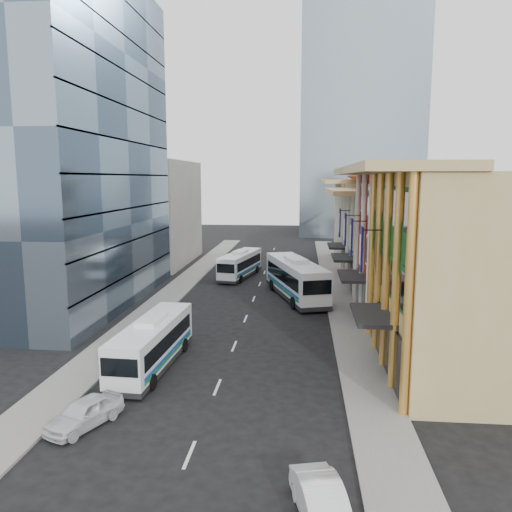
# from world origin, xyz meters

# --- Properties ---
(ground) EXTENTS (200.00, 200.00, 0.00)m
(ground) POSITION_xyz_m (0.00, 0.00, 0.00)
(ground) COLOR black
(ground) RESTS_ON ground
(sidewalk_right) EXTENTS (3.00, 90.00, 0.15)m
(sidewalk_right) POSITION_xyz_m (8.50, 22.00, 0.07)
(sidewalk_right) COLOR slate
(sidewalk_right) RESTS_ON ground
(sidewalk_left) EXTENTS (3.00, 90.00, 0.15)m
(sidewalk_left) POSITION_xyz_m (-8.50, 22.00, 0.07)
(sidewalk_left) COLOR slate
(sidewalk_left) RESTS_ON ground
(shophouse_tan) EXTENTS (8.00, 14.00, 12.00)m
(shophouse_tan) POSITION_xyz_m (14.00, 5.00, 6.00)
(shophouse_tan) COLOR tan
(shophouse_tan) RESTS_ON ground
(shophouse_red) EXTENTS (8.00, 10.00, 12.00)m
(shophouse_red) POSITION_xyz_m (14.00, 17.00, 6.00)
(shophouse_red) COLOR #B02E13
(shophouse_red) RESTS_ON ground
(shophouse_cream_near) EXTENTS (8.00, 9.00, 10.00)m
(shophouse_cream_near) POSITION_xyz_m (14.00, 26.50, 5.00)
(shophouse_cream_near) COLOR beige
(shophouse_cream_near) RESTS_ON ground
(shophouse_cream_mid) EXTENTS (8.00, 9.00, 10.00)m
(shophouse_cream_mid) POSITION_xyz_m (14.00, 35.50, 5.00)
(shophouse_cream_mid) COLOR beige
(shophouse_cream_mid) RESTS_ON ground
(shophouse_cream_far) EXTENTS (8.00, 12.00, 11.00)m
(shophouse_cream_far) POSITION_xyz_m (14.00, 46.00, 5.50)
(shophouse_cream_far) COLOR beige
(shophouse_cream_far) RESTS_ON ground
(office_tower) EXTENTS (12.00, 26.00, 30.00)m
(office_tower) POSITION_xyz_m (-17.00, 19.00, 15.00)
(office_tower) COLOR #3C4D60
(office_tower) RESTS_ON ground
(office_block_far) EXTENTS (10.00, 18.00, 14.00)m
(office_block_far) POSITION_xyz_m (-16.00, 42.00, 7.00)
(office_block_far) COLOR gray
(office_block_far) RESTS_ON ground
(bus_left_near) EXTENTS (2.85, 10.16, 3.23)m
(bus_left_near) POSITION_xyz_m (-4.51, 3.63, 1.61)
(bus_left_near) COLOR white
(bus_left_near) RESTS_ON ground
(bus_left_far) EXTENTS (4.36, 10.40, 3.25)m
(bus_left_far) POSITION_xyz_m (-2.65, 32.70, 1.62)
(bus_left_far) COLOR white
(bus_left_far) RESTS_ON ground
(bus_right) EXTENTS (6.69, 12.98, 4.07)m
(bus_right) POSITION_xyz_m (4.08, 22.80, 2.03)
(bus_right) COLOR silver
(bus_right) RESTS_ON ground
(sedan_left) EXTENTS (3.15, 4.37, 1.38)m
(sedan_left) POSITION_xyz_m (-5.50, -4.05, 0.69)
(sedan_left) COLOR silver
(sedan_left) RESTS_ON ground
(sedan_right) EXTENTS (2.45, 4.41, 1.38)m
(sedan_right) POSITION_xyz_m (5.50, -9.77, 0.69)
(sedan_right) COLOR silver
(sedan_right) RESTS_ON ground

